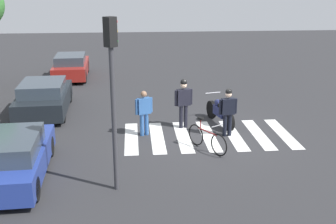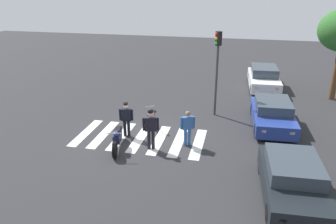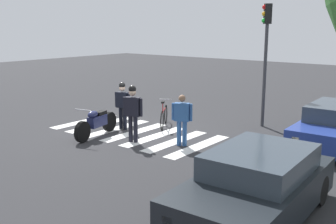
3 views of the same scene
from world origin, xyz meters
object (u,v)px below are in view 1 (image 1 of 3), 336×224
(police_motorcycle, at_px, (220,112))
(traffic_light_pole, at_px, (113,79))
(officer_on_foot, at_px, (228,109))
(car_black_suv, at_px, (44,97))
(leaning_bicycle, at_px, (207,139))
(car_maroon_wagon, at_px, (71,66))
(pedestrian_bystander, at_px, (144,111))
(car_blue_hatchback, at_px, (10,157))
(officer_by_motorcycle, at_px, (184,100))

(police_motorcycle, bearing_deg, traffic_light_pole, 142.19)
(police_motorcycle, bearing_deg, officer_on_foot, -179.98)
(car_black_suv, xyz_separation_m, traffic_light_pole, (-6.82, -3.15, 2.32))
(leaning_bicycle, bearing_deg, car_maroon_wagon, 27.89)
(police_motorcycle, bearing_deg, pedestrian_bystander, 107.93)
(police_motorcycle, relative_size, car_maroon_wagon, 0.54)
(pedestrian_bystander, distance_m, car_blue_hatchback, 4.83)
(leaning_bicycle, relative_size, officer_by_motorcycle, 0.84)
(car_blue_hatchback, bearing_deg, car_maroon_wagon, -0.07)
(pedestrian_bystander, distance_m, car_black_suv, 4.97)
(officer_by_motorcycle, xyz_separation_m, traffic_light_pole, (-4.52, 2.30, 1.88))
(officer_by_motorcycle, height_order, car_blue_hatchback, officer_by_motorcycle)
(car_maroon_wagon, xyz_separation_m, traffic_light_pole, (-13.12, -2.90, 2.32))
(police_motorcycle, xyz_separation_m, car_black_suv, (2.02, 6.88, 0.17))
(traffic_light_pole, bearing_deg, police_motorcycle, -37.81)
(officer_by_motorcycle, bearing_deg, pedestrian_bystander, 114.10)
(car_black_suv, relative_size, car_maroon_wagon, 1.03)
(officer_by_motorcycle, bearing_deg, car_maroon_wagon, 31.19)
(pedestrian_bystander, bearing_deg, car_maroon_wagon, 22.03)
(officer_on_foot, distance_m, traffic_light_pole, 5.52)
(police_motorcycle, distance_m, car_maroon_wagon, 10.63)
(leaning_bicycle, xyz_separation_m, car_blue_hatchback, (-1.50, 5.71, 0.23))
(officer_by_motorcycle, height_order, car_maroon_wagon, officer_by_motorcycle)
(police_motorcycle, height_order, officer_by_motorcycle, officer_by_motorcycle)
(officer_on_foot, bearing_deg, officer_by_motorcycle, 55.90)
(leaning_bicycle, distance_m, traffic_light_pole, 4.47)
(police_motorcycle, height_order, car_blue_hatchback, car_blue_hatchback)
(officer_on_foot, distance_m, car_maroon_wagon, 11.64)
(traffic_light_pole, bearing_deg, officer_by_motorcycle, -26.98)
(pedestrian_bystander, bearing_deg, car_blue_hatchback, 128.76)
(pedestrian_bystander, relative_size, car_black_suv, 0.39)
(leaning_bicycle, height_order, officer_by_motorcycle, officer_by_motorcycle)
(police_motorcycle, distance_m, officer_on_foot, 1.35)
(officer_on_foot, bearing_deg, pedestrian_bystander, 83.84)
(leaning_bicycle, bearing_deg, pedestrian_bystander, 52.23)
(leaning_bicycle, xyz_separation_m, car_maroon_wagon, (10.76, 5.70, 0.25))
(leaning_bicycle, distance_m, car_maroon_wagon, 12.18)
(pedestrian_bystander, height_order, traffic_light_pole, traffic_light_pole)
(police_motorcycle, xyz_separation_m, traffic_light_pole, (-4.80, 3.73, 2.49))
(pedestrian_bystander, xyz_separation_m, car_blue_hatchback, (-3.02, 3.76, -0.29))
(officer_on_foot, xyz_separation_m, car_blue_hatchback, (-2.70, 6.64, -0.36))
(leaning_bicycle, xyz_separation_m, car_black_suv, (4.47, 5.95, 0.25))
(police_motorcycle, relative_size, pedestrian_bystander, 1.37)
(car_blue_hatchback, bearing_deg, car_black_suv, 2.25)
(car_blue_hatchback, distance_m, car_maroon_wagon, 12.26)
(police_motorcycle, bearing_deg, leaning_bicycle, 159.16)
(officer_by_motorcycle, xyz_separation_m, car_maroon_wagon, (8.59, 5.20, -0.44))
(leaning_bicycle, xyz_separation_m, officer_on_foot, (1.20, -0.93, 0.59))
(leaning_bicycle, distance_m, car_blue_hatchback, 5.91)
(leaning_bicycle, bearing_deg, officer_by_motorcycle, 12.82)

